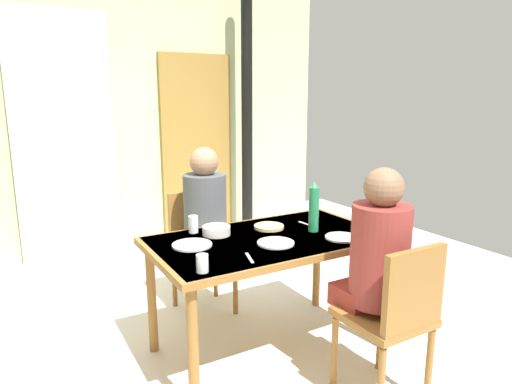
% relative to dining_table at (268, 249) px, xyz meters
% --- Properties ---
extents(ground_plane, '(6.25, 6.25, 0.00)m').
position_rel_dining_table_xyz_m(ground_plane, '(-0.21, 0.06, -0.66)').
color(ground_plane, silver).
extents(wall_back, '(4.50, 0.10, 2.78)m').
position_rel_dining_table_xyz_m(wall_back, '(-0.21, 2.46, 0.74)').
color(wall_back, '#BBCE94').
rests_on(wall_back, ground_plane).
extents(door_wooden, '(0.80, 0.05, 2.00)m').
position_rel_dining_table_xyz_m(door_wooden, '(0.54, 2.38, 0.34)').
color(door_wooden, olive).
rests_on(door_wooden, ground_plane).
extents(stove_pipe_column, '(0.12, 0.12, 2.78)m').
position_rel_dining_table_xyz_m(stove_pipe_column, '(1.02, 2.11, 0.74)').
color(stove_pipe_column, black).
rests_on(stove_pipe_column, ground_plane).
extents(curtain_panel, '(0.90, 0.03, 2.34)m').
position_rel_dining_table_xyz_m(curtain_panel, '(-0.80, 2.36, 0.51)').
color(curtain_panel, white).
rests_on(curtain_panel, ground_plane).
extents(dining_table, '(1.40, 0.80, 0.73)m').
position_rel_dining_table_xyz_m(dining_table, '(0.00, 0.00, 0.00)').
color(dining_table, olive).
rests_on(dining_table, ground_plane).
extents(chair_near_diner, '(0.40, 0.40, 0.87)m').
position_rel_dining_table_xyz_m(chair_near_diner, '(0.28, -0.75, -0.16)').
color(chair_near_diner, olive).
rests_on(chair_near_diner, ground_plane).
extents(chair_far_diner, '(0.40, 0.40, 0.87)m').
position_rel_dining_table_xyz_m(chair_far_diner, '(-0.13, 0.75, -0.16)').
color(chair_far_diner, olive).
rests_on(chair_far_diner, ground_plane).
extents(person_near_diner, '(0.30, 0.37, 0.77)m').
position_rel_dining_table_xyz_m(person_near_diner, '(0.28, -0.62, 0.13)').
color(person_near_diner, maroon).
rests_on(person_near_diner, ground_plane).
extents(person_far_diner, '(0.30, 0.37, 0.77)m').
position_rel_dining_table_xyz_m(person_far_diner, '(-0.13, 0.62, 0.13)').
color(person_far_diner, '#444A58').
rests_on(person_far_diner, ground_plane).
extents(water_bottle_green_near, '(0.06, 0.06, 0.31)m').
position_rel_dining_table_xyz_m(water_bottle_green_near, '(0.31, -0.03, 0.22)').
color(water_bottle_green_near, '#237E4E').
rests_on(water_bottle_green_near, dining_table).
extents(water_bottle_green_far, '(0.08, 0.08, 0.29)m').
position_rel_dining_table_xyz_m(water_bottle_green_far, '(0.61, -0.24, 0.21)').
color(water_bottle_green_far, '#3F8F6C').
rests_on(water_bottle_green_far, dining_table).
extents(serving_bowl_center, '(0.17, 0.17, 0.05)m').
position_rel_dining_table_xyz_m(serving_bowl_center, '(-0.25, 0.20, 0.10)').
color(serving_bowl_center, silver).
rests_on(serving_bowl_center, dining_table).
extents(dinner_plate_near_left, '(0.21, 0.21, 0.01)m').
position_rel_dining_table_xyz_m(dinner_plate_near_left, '(-0.03, -0.13, 0.08)').
color(dinner_plate_near_left, white).
rests_on(dinner_plate_near_left, dining_table).
extents(dinner_plate_near_right, '(0.23, 0.23, 0.01)m').
position_rel_dining_table_xyz_m(dinner_plate_near_right, '(-0.46, 0.08, 0.08)').
color(dinner_plate_near_right, white).
rests_on(dinner_plate_near_right, dining_table).
extents(dinner_plate_far_center, '(0.20, 0.20, 0.01)m').
position_rel_dining_table_xyz_m(dinner_plate_far_center, '(0.37, -0.24, 0.08)').
color(dinner_plate_far_center, white).
rests_on(dinner_plate_far_center, dining_table).
extents(drinking_glass_by_near_diner, '(0.06, 0.06, 0.09)m').
position_rel_dining_table_xyz_m(drinking_glass_by_near_diner, '(-0.56, -0.30, 0.12)').
color(drinking_glass_by_near_diner, silver).
rests_on(drinking_glass_by_near_diner, dining_table).
extents(drinking_glass_by_far_diner, '(0.06, 0.06, 0.11)m').
position_rel_dining_table_xyz_m(drinking_glass_by_far_diner, '(-0.35, 0.31, 0.13)').
color(drinking_glass_by_far_diner, silver).
rests_on(drinking_glass_by_far_diner, dining_table).
extents(bread_plate_sliced, '(0.19, 0.19, 0.02)m').
position_rel_dining_table_xyz_m(bread_plate_sliced, '(0.10, 0.16, 0.09)').
color(bread_plate_sliced, '#DBB77A').
rests_on(bread_plate_sliced, dining_table).
extents(cutlery_knife_near, '(0.03, 0.15, 0.00)m').
position_rel_dining_table_xyz_m(cutlery_knife_near, '(0.36, 0.11, 0.08)').
color(cutlery_knife_near, silver).
rests_on(cutlery_knife_near, dining_table).
extents(cutlery_fork_near, '(0.06, 0.15, 0.00)m').
position_rel_dining_table_xyz_m(cutlery_fork_near, '(-0.27, -0.25, 0.08)').
color(cutlery_fork_near, silver).
rests_on(cutlery_fork_near, dining_table).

